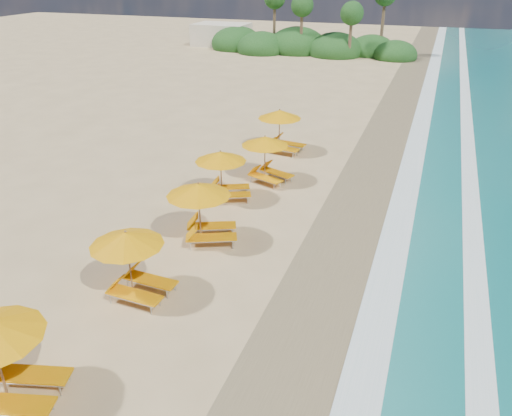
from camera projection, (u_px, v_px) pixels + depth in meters
The scene contains 11 objects.
ground at pixel (256, 234), 21.22m from camera, with size 160.00×160.00×0.00m, color tan.
wet_sand at pixel (352, 250), 20.01m from camera, with size 4.00×160.00×0.01m, color olive.
surf_foam at pixel (424, 262), 19.18m from camera, with size 4.00×160.00×0.01m.
station_0 at pixel (4, 356), 12.54m from camera, with size 3.28×3.18×2.63m.
station_1 at pixel (134, 260), 16.73m from camera, with size 2.74×2.55×2.47m.
station_2 at pixel (205, 208), 20.11m from camera, with size 3.38×3.35×2.58m.
station_3 at pixel (225, 172), 23.82m from camera, with size 3.19×3.17×2.44m.
station_4 at pixel (268, 156), 25.75m from camera, with size 3.12×3.07×2.42m.
station_5 at pixel (282, 128), 29.78m from camera, with size 3.02×2.87×2.57m.
treeline at pixel (304, 45), 62.37m from camera, with size 25.80×8.80×9.74m.
beach_building at pixel (222, 35), 67.95m from camera, with size 7.00×5.00×2.80m, color beige.
Camera 1 is at (6.26, -17.54, 10.23)m, focal length 35.83 mm.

